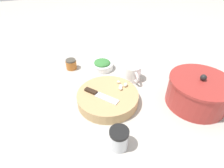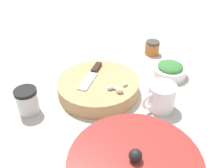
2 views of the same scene
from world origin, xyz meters
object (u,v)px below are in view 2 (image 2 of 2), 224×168
Objects in this scene: garlic_cloves at (118,88)px; coffee_mug at (161,97)px; cutting_board at (98,87)px; spice_jar at (27,101)px; chef_knife at (92,74)px; herb_bowl at (170,70)px; honey_jar at (152,48)px.

garlic_cloves is 0.15m from coffee_mug.
garlic_cloves is (-0.03, 0.08, 0.03)m from cutting_board.
garlic_cloves is at bearing 155.01° from spice_jar.
coffee_mug reaches higher than chef_knife.
cutting_board is 3.31× the size of spice_jar.
garlic_cloves is at bearing 3.35° from herb_bowl.
chef_knife is at bearing -79.23° from garlic_cloves.
cutting_board is 0.39m from honey_jar.
garlic_cloves reaches higher than herb_bowl.
honey_jar is at bearing -150.06° from garlic_cloves.
spice_jar is 1.36× the size of honey_jar.
spice_jar is at bearing -24.99° from garlic_cloves.
cutting_board is 1.85× the size of chef_knife.
chef_knife is 0.13m from garlic_cloves.
coffee_mug reaches higher than honey_jar.
herb_bowl is 1.08× the size of coffee_mug.
honey_jar is (-0.24, -0.31, -0.02)m from coffee_mug.
chef_knife is 0.27m from coffee_mug.
chef_knife is at bearing -20.58° from herb_bowl.
herb_bowl is 1.54× the size of spice_jar.
cutting_board is at bearing 17.01° from honey_jar.
spice_jar reaches higher than honey_jar.
honey_jar is (-0.34, -0.20, -0.03)m from garlic_cloves.
chef_knife reaches higher than honey_jar.
chef_knife is 0.32m from herb_bowl.
spice_jar is (0.55, -0.11, 0.02)m from herb_bowl.
cutting_board is 0.23m from coffee_mug.
chef_knife is at bearing -92.30° from cutting_board.
honey_jar is (-0.62, -0.07, -0.01)m from spice_jar.
garlic_cloves is at bearing 152.87° from chef_knife.
herb_bowl is at bearing -176.65° from garlic_cloves.
coffee_mug is (-0.12, 0.24, -0.01)m from chef_knife.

